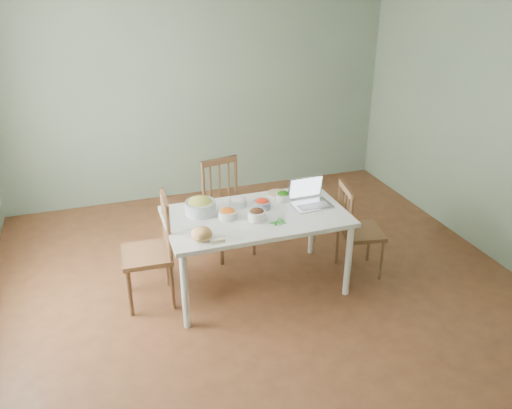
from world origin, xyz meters
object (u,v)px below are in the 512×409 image
object	(u,v)px
dining_table	(256,251)
chair_far	(229,210)
bread_boule	(202,234)
bowl_squash	(200,205)
laptop	(312,194)
chair_left	(146,252)
chair_right	(361,230)

from	to	relation	value
dining_table	chair_far	bearing A→B (deg)	95.40
chair_far	bread_boule	xyz separation A→B (m)	(-0.51, -0.99, 0.32)
chair_far	bowl_squash	bearing A→B (deg)	-140.97
bowl_squash	laptop	size ratio (longest dim) A/B	0.78
dining_table	chair_far	xyz separation A→B (m)	(-0.07, 0.69, 0.12)
chair_left	bread_boule	xyz separation A→B (m)	(0.43, -0.39, 0.31)
chair_far	chair_right	distance (m)	1.36
chair_right	laptop	distance (m)	0.66
laptop	chair_left	bearing A→B (deg)	174.54
chair_far	bowl_squash	world-z (taller)	chair_far
chair_right	bowl_squash	bearing A→B (deg)	90.46
laptop	bowl_squash	bearing A→B (deg)	167.76
chair_far	chair_left	xyz separation A→B (m)	(-0.93, -0.60, 0.01)
bread_boule	bowl_squash	xyz separation A→B (m)	(0.10, 0.49, 0.02)
dining_table	bowl_squash	distance (m)	0.69
chair_left	bowl_squash	world-z (taller)	chair_left
laptop	bread_boule	bearing A→B (deg)	-167.04
dining_table	chair_right	distance (m)	1.06
chair_left	bread_boule	bearing A→B (deg)	50.42
chair_far	chair_right	size ratio (longest dim) A/B	1.07
chair_far	chair_right	bearing A→B (deg)	-47.18
chair_left	laptop	xyz separation A→B (m)	(1.55, -0.09, 0.38)
dining_table	chair_left	world-z (taller)	chair_left
dining_table	chair_left	size ratio (longest dim) A/B	1.60
chair_left	laptop	size ratio (longest dim) A/B	2.88
chair_right	laptop	world-z (taller)	laptop
chair_far	bowl_squash	distance (m)	0.73
chair_left	bread_boule	world-z (taller)	chair_left
bread_boule	bowl_squash	bearing A→B (deg)	78.20
dining_table	laptop	distance (m)	0.75
bowl_squash	laptop	bearing A→B (deg)	-10.02
chair_left	laptop	distance (m)	1.60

